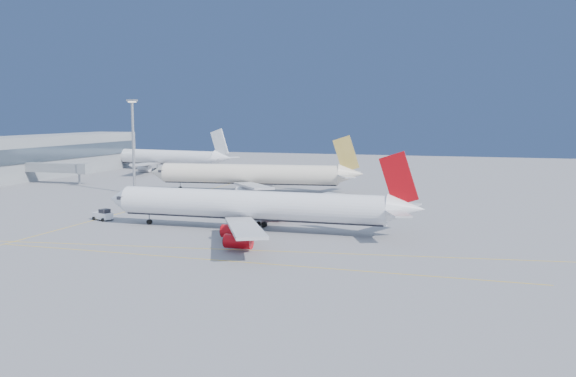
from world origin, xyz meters
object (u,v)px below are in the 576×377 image
(pushback_tug, at_px, (103,215))
(light_mast, at_px, (133,138))
(airliner_third, at_px, (164,157))
(airliner_virgin, at_px, (257,206))
(airliner_etihad, at_px, (254,174))

(pushback_tug, distance_m, light_mast, 48.66)
(airliner_third, relative_size, light_mast, 2.38)
(airliner_virgin, xyz_separation_m, airliner_third, (-83.13, 115.59, 0.33))
(airliner_third, bearing_deg, airliner_etihad, -34.05)
(light_mast, bearing_deg, pushback_tug, -67.09)
(airliner_virgin, distance_m, pushback_tug, 36.01)
(airliner_virgin, height_order, airliner_third, airliner_third)
(airliner_third, relative_size, pushback_tug, 13.00)
(pushback_tug, bearing_deg, light_mast, 132.44)
(airliner_third, bearing_deg, light_mast, -58.62)
(airliner_etihad, bearing_deg, pushback_tug, -109.73)
(airliner_virgin, relative_size, airliner_third, 1.02)
(airliner_etihad, bearing_deg, light_mast, -161.48)
(airliner_etihad, relative_size, light_mast, 2.40)
(airliner_third, distance_m, pushback_tug, 123.81)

